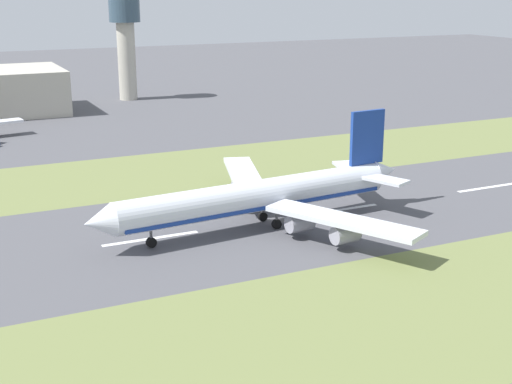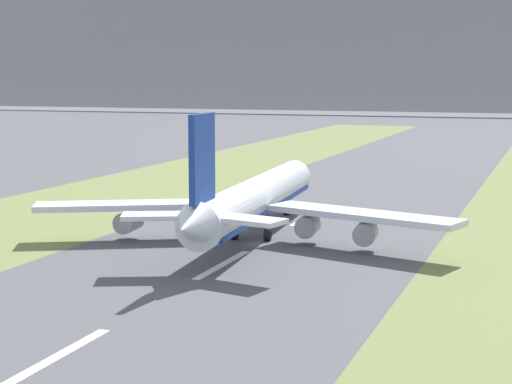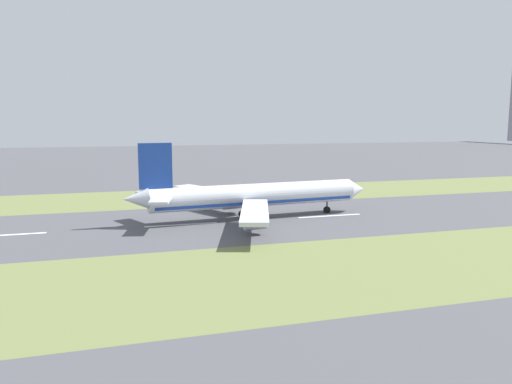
{
  "view_description": "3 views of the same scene",
  "coord_description": "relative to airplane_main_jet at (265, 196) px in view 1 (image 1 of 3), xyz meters",
  "views": [
    {
      "loc": [
        -118.47,
        59.74,
        44.6
      ],
      "look_at": [
        -2.46,
        5.18,
        7.0
      ],
      "focal_mm": 50.0,
      "sensor_mm": 36.0,
      "label": 1
    },
    {
      "loc": [
        41.54,
        -117.49,
        24.93
      ],
      "look_at": [
        -2.46,
        5.18,
        7.0
      ],
      "focal_mm": 60.0,
      "sensor_mm": 36.0,
      "label": 2
    },
    {
      "loc": [
        121.0,
        -31.85,
        25.43
      ],
      "look_at": [
        -2.46,
        5.18,
        7.0
      ],
      "focal_mm": 35.0,
      "sensor_mm": 36.0,
      "label": 3
    }
  ],
  "objects": [
    {
      "name": "grass_median_west",
      "position": [
        -42.7,
        -3.28,
        -6.02
      ],
      "size": [
        40.0,
        600.0,
        0.01
      ],
      "primitive_type": "cube",
      "color": "olive",
      "rests_on": "ground"
    },
    {
      "name": "centreline_dash_near",
      "position": [
        2.3,
        -58.1,
        -6.01
      ],
      "size": [
        1.2,
        18.0,
        0.01
      ],
      "primitive_type": "cube",
      "color": "silver",
      "rests_on": "ground"
    },
    {
      "name": "grass_median_east",
      "position": [
        47.3,
        -3.28,
        -6.02
      ],
      "size": [
        40.0,
        600.0,
        0.01
      ],
      "primitive_type": "cube",
      "color": "olive",
      "rests_on": "ground"
    },
    {
      "name": "airplane_main_jet",
      "position": [
        0.0,
        0.0,
        0.0
      ],
      "size": [
        63.9,
        67.22,
        20.2
      ],
      "color": "silver",
      "rests_on": "ground"
    },
    {
      "name": "centreline_dash_mid",
      "position": [
        2.3,
        -18.1,
        -6.01
      ],
      "size": [
        1.2,
        18.0,
        0.01
      ],
      "primitive_type": "cube",
      "color": "silver",
      "rests_on": "ground"
    },
    {
      "name": "control_tower",
      "position": [
        162.43,
        -18.23,
        17.85
      ],
      "size": [
        12.0,
        12.0,
        38.72
      ],
      "color": "#B2AD9E",
      "rests_on": "ground"
    },
    {
      "name": "centreline_dash_far",
      "position": [
        2.3,
        21.9,
        -6.01
      ],
      "size": [
        1.2,
        18.0,
        0.01
      ],
      "primitive_type": "cube",
      "color": "silver",
      "rests_on": "ground"
    },
    {
      "name": "ground_plane",
      "position": [
        2.3,
        -3.28,
        -6.02
      ],
      "size": [
        800.0,
        800.0,
        0.0
      ],
      "primitive_type": "plane",
      "color": "#4C4C51"
    }
  ]
}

